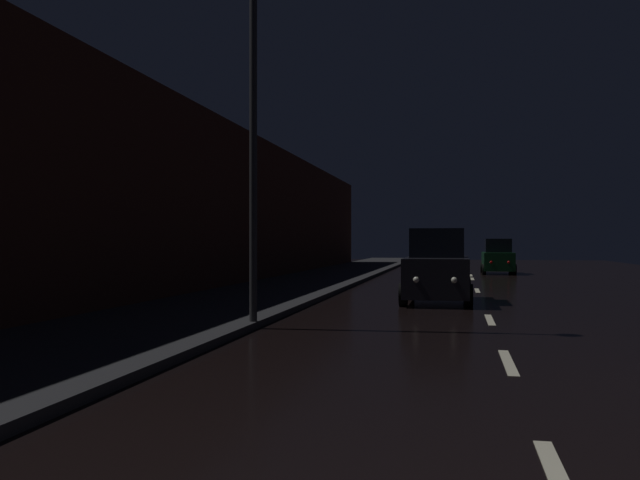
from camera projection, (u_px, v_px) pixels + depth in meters
name	position (u px, v px, depth m)	size (l,w,h in m)	color
ground	(476.00, 289.00, 26.09)	(26.44, 84.00, 0.02)	black
sidewalk_left	(300.00, 284.00, 27.49)	(4.40, 84.00, 0.15)	#28282B
building_facade_left	(209.00, 203.00, 24.58)	(0.80, 63.00, 6.44)	#472319
lane_centerline	(482.00, 300.00, 20.69)	(0.16, 33.75, 0.01)	beige
streetlamp_overhead	(273.00, 72.00, 13.99)	(1.70, 0.44, 8.22)	#2D2D30
car_approaching_headlights	(437.00, 269.00, 20.19)	(2.02, 4.37, 2.20)	black
car_distant_taillights	(498.00, 258.00, 37.89)	(1.81, 3.91, 1.97)	#0F3819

